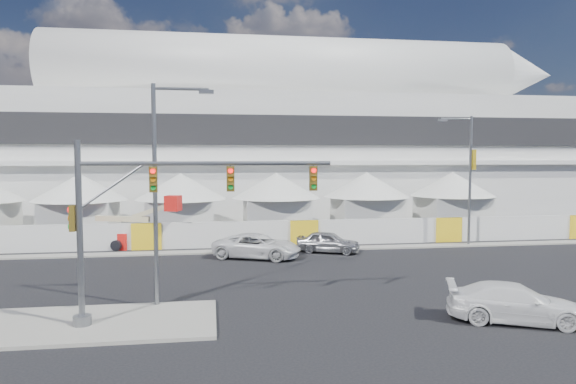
{
  "coord_description": "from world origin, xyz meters",
  "views": [
    {
      "loc": [
        -1.12,
        -24.8,
        7.0
      ],
      "look_at": [
        4.06,
        10.0,
        4.54
      ],
      "focal_mm": 32.0,
      "sensor_mm": 36.0,
      "label": 1
    }
  ],
  "objects": [
    {
      "name": "sedan_silver",
      "position": [
        7.21,
        11.32,
        0.78
      ],
      "size": [
        3.52,
        4.93,
        1.56
      ],
      "primitive_type": "imported",
      "rotation": [
        0.0,
        0.0,
        1.16
      ],
      "color": "#A1A2A6",
      "rests_on": "ground"
    },
    {
      "name": "lot_car_c",
      "position": [
        -9.87,
        18.45,
        0.65
      ],
      "size": [
        2.13,
        4.59,
        1.3
      ],
      "primitive_type": "imported",
      "rotation": [
        0.0,
        0.0,
        1.64
      ],
      "color": "#B4B4B9",
      "rests_on": "ground"
    },
    {
      "name": "tent_row",
      "position": [
        0.5,
        24.0,
        3.15
      ],
      "size": [
        53.4,
        8.4,
        5.4
      ],
      "color": "silver",
      "rests_on": "ground"
    },
    {
      "name": "pickup_curb",
      "position": [
        1.93,
        10.09,
        0.83
      ],
      "size": [
        4.81,
        6.6,
        1.67
      ],
      "primitive_type": "imported",
      "rotation": [
        0.0,
        0.0,
        1.19
      ],
      "color": "silver",
      "rests_on": "ground"
    },
    {
      "name": "boom_lift",
      "position": [
        -8.37,
        15.67,
        1.1
      ],
      "size": [
        8.32,
        3.03,
        4.09
      ],
      "rotation": [
        0.0,
        0.0,
        -0.32
      ],
      "color": "red",
      "rests_on": "ground"
    },
    {
      "name": "stadium",
      "position": [
        8.71,
        41.5,
        9.45
      ],
      "size": [
        80.0,
        24.8,
        21.98
      ],
      "color": "silver",
      "rests_on": "ground"
    },
    {
      "name": "pickup_near",
      "position": [
        11.53,
        -5.15,
        0.81
      ],
      "size": [
        4.14,
        6.0,
        1.61
      ],
      "primitive_type": "imported",
      "rotation": [
        0.0,
        0.0,
        1.2
      ],
      "color": "white",
      "rests_on": "ground"
    },
    {
      "name": "traffic_mast",
      "position": [
        -4.16,
        -3.38,
        4.35
      ],
      "size": [
        10.65,
        0.73,
        7.5
      ],
      "color": "slate",
      "rests_on": "median_island"
    },
    {
      "name": "streetlight_median",
      "position": [
        -3.42,
        -0.8,
        5.97
      ],
      "size": [
        2.8,
        0.28,
        10.13
      ],
      "color": "slate",
      "rests_on": "median_island"
    },
    {
      "name": "ground",
      "position": [
        0.0,
        0.0,
        0.0
      ],
      "size": [
        160.0,
        160.0,
        0.0
      ],
      "primitive_type": "plane",
      "color": "black",
      "rests_on": "ground"
    },
    {
      "name": "streetlight_curb",
      "position": [
        18.53,
        12.5,
        5.86
      ],
      "size": [
        2.99,
        0.67,
        10.1
      ],
      "color": "slate",
      "rests_on": "ground"
    },
    {
      "name": "scaffold_tower",
      "position": [
        46.0,
        36.0,
        6.0
      ],
      "size": [
        4.4,
        4.4,
        12.0
      ],
      "primitive_type": null,
      "color": "#595B60",
      "rests_on": "ground"
    },
    {
      "name": "median_island",
      "position": [
        -6.0,
        -3.0,
        0.07
      ],
      "size": [
        10.0,
        5.0,
        0.15
      ],
      "primitive_type": "cube",
      "color": "gray",
      "rests_on": "ground"
    },
    {
      "name": "far_curb",
      "position": [
        20.0,
        12.5,
        0.06
      ],
      "size": [
        80.0,
        1.2,
        0.12
      ],
      "primitive_type": "cube",
      "color": "gray",
      "rests_on": "ground"
    },
    {
      "name": "hoarding_fence",
      "position": [
        6.0,
        14.5,
        1.0
      ],
      "size": [
        70.0,
        0.25,
        2.0
      ],
      "primitive_type": "cube",
      "color": "silver",
      "rests_on": "ground"
    },
    {
      "name": "lot_car_b",
      "position": [
        30.07,
        16.61,
        0.72
      ],
      "size": [
        3.56,
        4.51,
        1.44
      ],
      "primitive_type": "imported",
      "rotation": [
        0.0,
        0.0,
        2.09
      ],
      "color": "black",
      "rests_on": "ground"
    }
  ]
}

